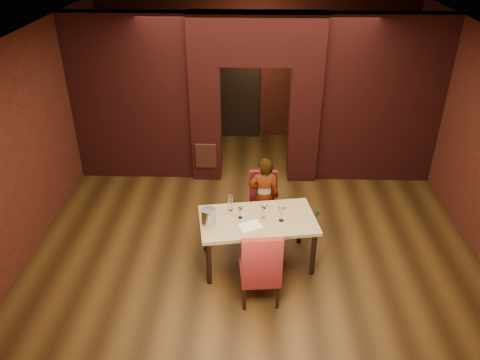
{
  "coord_description": "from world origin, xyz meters",
  "views": [
    {
      "loc": [
        -0.04,
        -6.47,
        4.65
      ],
      "look_at": [
        -0.23,
        0.0,
        0.98
      ],
      "focal_mm": 35.0,
      "sensor_mm": 36.0,
      "label": 1
    }
  ],
  "objects_px": {
    "dining_table": "(257,241)",
    "chair_far": "(263,204)",
    "chair_near": "(260,264)",
    "wine_glass_c": "(282,214)",
    "person_seated": "(264,196)",
    "potted_plant": "(308,217)",
    "wine_bucket": "(208,217)",
    "wine_glass_b": "(264,211)",
    "wine_glass_a": "(240,212)",
    "water_bottle": "(230,202)"
  },
  "relations": [
    {
      "from": "dining_table",
      "to": "wine_glass_a",
      "type": "height_order",
      "value": "wine_glass_a"
    },
    {
      "from": "wine_glass_b",
      "to": "wine_bucket",
      "type": "distance_m",
      "value": 0.81
    },
    {
      "from": "chair_far",
      "to": "wine_glass_b",
      "type": "xyz_separation_m",
      "value": [
        -0.01,
        -0.83,
        0.4
      ]
    },
    {
      "from": "person_seated",
      "to": "wine_bucket",
      "type": "bearing_deg",
      "value": 47.02
    },
    {
      "from": "water_bottle",
      "to": "potted_plant",
      "type": "height_order",
      "value": "water_bottle"
    },
    {
      "from": "wine_glass_c",
      "to": "wine_bucket",
      "type": "distance_m",
      "value": 1.05
    },
    {
      "from": "wine_glass_b",
      "to": "dining_table",
      "type": "bearing_deg",
      "value": -162.18
    },
    {
      "from": "wine_glass_b",
      "to": "wine_glass_c",
      "type": "bearing_deg",
      "value": -13.81
    },
    {
      "from": "person_seated",
      "to": "potted_plant",
      "type": "xyz_separation_m",
      "value": [
        0.75,
        0.11,
        -0.47
      ]
    },
    {
      "from": "dining_table",
      "to": "wine_glass_b",
      "type": "xyz_separation_m",
      "value": [
        0.09,
        0.03,
        0.51
      ]
    },
    {
      "from": "wine_glass_b",
      "to": "wine_glass_c",
      "type": "distance_m",
      "value": 0.26
    },
    {
      "from": "potted_plant",
      "to": "wine_bucket",
      "type": "bearing_deg",
      "value": -146.09
    },
    {
      "from": "wine_glass_a",
      "to": "wine_glass_c",
      "type": "distance_m",
      "value": 0.6
    },
    {
      "from": "dining_table",
      "to": "wine_glass_b",
      "type": "height_order",
      "value": "wine_glass_b"
    },
    {
      "from": "potted_plant",
      "to": "dining_table",
      "type": "bearing_deg",
      "value": -133.78
    },
    {
      "from": "chair_far",
      "to": "person_seated",
      "type": "distance_m",
      "value": 0.2
    },
    {
      "from": "chair_near",
      "to": "person_seated",
      "type": "bearing_deg",
      "value": -98.23
    },
    {
      "from": "chair_far",
      "to": "person_seated",
      "type": "bearing_deg",
      "value": -86.33
    },
    {
      "from": "person_seated",
      "to": "water_bottle",
      "type": "height_order",
      "value": "person_seated"
    },
    {
      "from": "person_seated",
      "to": "wine_glass_a",
      "type": "height_order",
      "value": "person_seated"
    },
    {
      "from": "dining_table",
      "to": "chair_near",
      "type": "distance_m",
      "value": 0.8
    },
    {
      "from": "dining_table",
      "to": "wine_bucket",
      "type": "height_order",
      "value": "wine_bucket"
    },
    {
      "from": "chair_near",
      "to": "wine_glass_a",
      "type": "height_order",
      "value": "chair_near"
    },
    {
      "from": "wine_glass_a",
      "to": "person_seated",
      "type": "bearing_deg",
      "value": 64.88
    },
    {
      "from": "chair_far",
      "to": "chair_near",
      "type": "distance_m",
      "value": 1.64
    },
    {
      "from": "person_seated",
      "to": "wine_bucket",
      "type": "height_order",
      "value": "person_seated"
    },
    {
      "from": "chair_near",
      "to": "wine_glass_a",
      "type": "distance_m",
      "value": 0.9
    },
    {
      "from": "potted_plant",
      "to": "wine_glass_c",
      "type": "bearing_deg",
      "value": -119.03
    },
    {
      "from": "dining_table",
      "to": "chair_far",
      "type": "distance_m",
      "value": 0.87
    },
    {
      "from": "wine_glass_b",
      "to": "water_bottle",
      "type": "distance_m",
      "value": 0.53
    },
    {
      "from": "chair_near",
      "to": "wine_glass_b",
      "type": "distance_m",
      "value": 0.87
    },
    {
      "from": "wine_bucket",
      "to": "wine_glass_b",
      "type": "bearing_deg",
      "value": 13.0
    },
    {
      "from": "dining_table",
      "to": "chair_far",
      "type": "relative_size",
      "value": 1.66
    },
    {
      "from": "wine_glass_a",
      "to": "wine_bucket",
      "type": "relative_size",
      "value": 0.78
    },
    {
      "from": "wine_bucket",
      "to": "chair_near",
      "type": "bearing_deg",
      "value": -40.19
    },
    {
      "from": "wine_glass_a",
      "to": "wine_glass_b",
      "type": "xyz_separation_m",
      "value": [
        0.34,
        0.01,
        0.02
      ]
    },
    {
      "from": "person_seated",
      "to": "water_bottle",
      "type": "bearing_deg",
      "value": 45.32
    },
    {
      "from": "person_seated",
      "to": "wine_bucket",
      "type": "distance_m",
      "value": 1.26
    },
    {
      "from": "chair_near",
      "to": "potted_plant",
      "type": "distance_m",
      "value": 1.9
    },
    {
      "from": "chair_far",
      "to": "potted_plant",
      "type": "height_order",
      "value": "chair_far"
    },
    {
      "from": "chair_near",
      "to": "wine_bucket",
      "type": "xyz_separation_m",
      "value": [
        -0.73,
        0.62,
        0.33
      ]
    },
    {
      "from": "person_seated",
      "to": "wine_glass_a",
      "type": "relative_size",
      "value": 7.18
    },
    {
      "from": "wine_glass_a",
      "to": "potted_plant",
      "type": "xyz_separation_m",
      "value": [
        1.11,
        0.88,
        -0.66
      ]
    },
    {
      "from": "chair_far",
      "to": "wine_glass_c",
      "type": "bearing_deg",
      "value": -75.47
    },
    {
      "from": "chair_far",
      "to": "wine_bucket",
      "type": "distance_m",
      "value": 1.36
    },
    {
      "from": "wine_glass_a",
      "to": "potted_plant",
      "type": "height_order",
      "value": "wine_glass_a"
    },
    {
      "from": "chair_far",
      "to": "wine_glass_a",
      "type": "xyz_separation_m",
      "value": [
        -0.35,
        -0.84,
        0.38
      ]
    },
    {
      "from": "chair_far",
      "to": "water_bottle",
      "type": "height_order",
      "value": "water_bottle"
    },
    {
      "from": "dining_table",
      "to": "wine_glass_a",
      "type": "bearing_deg",
      "value": 166.19
    },
    {
      "from": "chair_far",
      "to": "wine_glass_c",
      "type": "height_order",
      "value": "wine_glass_c"
    }
  ]
}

